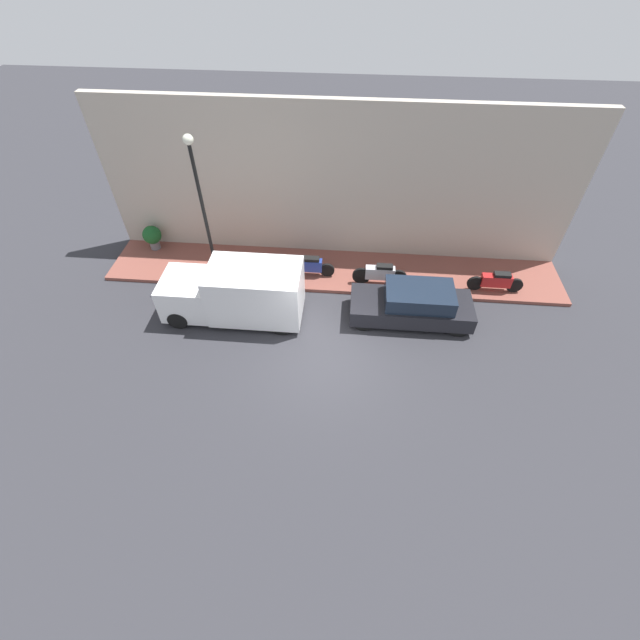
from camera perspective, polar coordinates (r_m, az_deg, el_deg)
The scene contains 10 objects.
ground_plane at distance 13.91m, azimuth 0.53°, elevation -4.99°, with size 60.00×60.00×0.00m, color #2D2D33.
sidewalk at distance 16.99m, azimuth 1.70°, elevation 6.59°, with size 2.52×17.49×0.14m.
building_facade at distance 16.55m, azimuth 2.26°, elevation 17.57°, with size 0.30×17.49×5.98m.
parked_car at distance 15.01m, azimuth 12.30°, elevation 2.03°, with size 1.61×4.16×1.36m.
delivery_van at distance 14.84m, azimuth -11.27°, elevation 3.64°, with size 1.84×4.77×2.04m.
motorcycle_red at distance 16.97m, azimuth 22.44°, elevation 4.81°, with size 0.30×2.01×0.82m.
scooter_silver at distance 16.12m, azimuth 8.02°, elevation 6.14°, with size 0.30×2.03×0.88m.
motorcycle_blue at distance 16.41m, azimuth -1.61°, elevation 7.28°, with size 0.30×2.05×0.83m.
streetlamp at distance 15.15m, azimuth -15.69°, elevation 15.72°, with size 0.33×0.33×5.45m.
potted_plant at distance 19.00m, azimuth -21.46°, elevation 10.38°, with size 0.74×0.74×1.02m.
Camera 1 is at (-8.84, -0.63, 10.72)m, focal length 24.00 mm.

